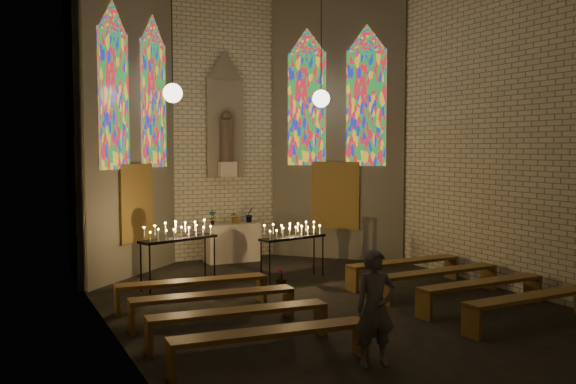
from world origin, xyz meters
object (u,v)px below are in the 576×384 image
object	(u,v)px
votive_stand_right	(293,233)
visitor	(375,308)
aisle_flower_pot	(281,278)
votive_stand_left	(179,234)
altar	(232,242)

from	to	relation	value
votive_stand_right	visitor	size ratio (longest dim) A/B	1.07
aisle_flower_pot	votive_stand_left	size ratio (longest dim) A/B	0.24
visitor	votive_stand_left	bearing A→B (deg)	109.44
aisle_flower_pot	votive_stand_right	world-z (taller)	votive_stand_right
votive_stand_right	visitor	bearing A→B (deg)	-118.40
altar	visitor	xyz separation A→B (m)	(-1.04, -8.37, 0.30)
aisle_flower_pot	visitor	bearing A→B (deg)	-99.78
votive_stand_right	votive_stand_left	bearing A→B (deg)	157.83
aisle_flower_pot	votive_stand_left	distance (m)	2.38
aisle_flower_pot	votive_stand_right	xyz separation A→B (m)	(0.65, 0.76, 0.83)
votive_stand_right	visitor	distance (m)	5.84
votive_stand_left	visitor	xyz separation A→B (m)	(1.04, -6.03, -0.33)
visitor	votive_stand_right	bearing A→B (deg)	84.88
visitor	aisle_flower_pot	bearing A→B (deg)	89.85
altar	votive_stand_right	distance (m)	2.81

